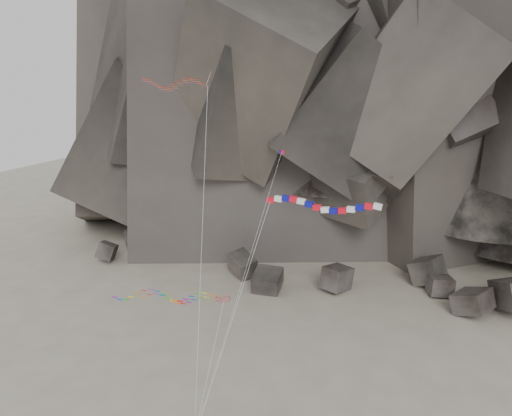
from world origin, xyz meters
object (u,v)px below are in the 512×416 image
(parafoil_kite, at_px, (163,296))
(pennant_kite, at_px, (263,211))
(delta_kite, at_px, (170,83))
(banner_kite, at_px, (321,206))

(parafoil_kite, relative_size, pennant_kite, 0.57)
(delta_kite, bearing_deg, parafoil_kite, -99.13)
(delta_kite, distance_m, parafoil_kite, 23.18)
(parafoil_kite, distance_m, pennant_kite, 14.81)
(parafoil_kite, xyz_separation_m, pennant_kite, (10.77, 1.76, 10.01))
(banner_kite, distance_m, parafoil_kite, 19.79)
(delta_kite, xyz_separation_m, pennant_kite, (12.37, -4.72, -12.18))
(banner_kite, xyz_separation_m, parafoil_kite, (-16.35, -2.74, -10.80))
(delta_kite, height_order, banner_kite, delta_kite)
(pennant_kite, bearing_deg, banner_kite, 26.45)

